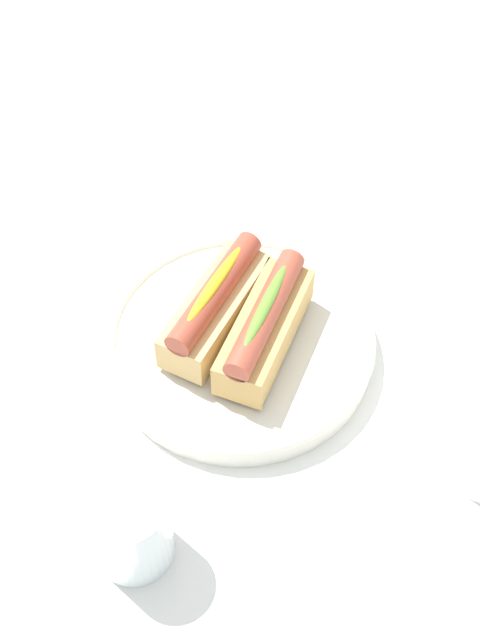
% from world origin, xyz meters
% --- Properties ---
extents(ground_plane, '(2.40, 2.40, 0.00)m').
position_xyz_m(ground_plane, '(0.00, 0.00, 0.00)').
color(ground_plane, white).
extents(serving_bowl, '(0.27, 0.27, 0.03)m').
position_xyz_m(serving_bowl, '(-0.02, -0.01, 0.02)').
color(serving_bowl, silver).
rests_on(serving_bowl, ground_plane).
extents(hotdog_front, '(0.15, 0.05, 0.06)m').
position_xyz_m(hotdog_front, '(-0.02, -0.03, 0.06)').
color(hotdog_front, '#DBB270').
rests_on(hotdog_front, serving_bowl).
extents(hotdog_back, '(0.15, 0.06, 0.06)m').
position_xyz_m(hotdog_back, '(-0.02, 0.02, 0.06)').
color(hotdog_back, tan).
rests_on(hotdog_back, serving_bowl).
extents(water_glass, '(0.07, 0.07, 0.09)m').
position_xyz_m(water_glass, '(0.22, 0.01, 0.04)').
color(water_glass, white).
rests_on(water_glass, ground_plane).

